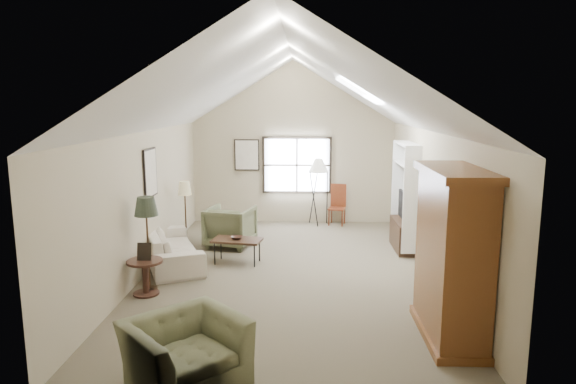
{
  "coord_description": "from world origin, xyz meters",
  "views": [
    {
      "loc": [
        0.31,
        -8.72,
        3.02
      ],
      "look_at": [
        0.0,
        0.4,
        1.4
      ],
      "focal_mm": 32.0,
      "sensor_mm": 36.0,
      "label": 1
    }
  ],
  "objects_px": {
    "armoire": "(452,255)",
    "side_table": "(146,277)",
    "armchair_near": "(185,354)",
    "armchair_far": "(230,227)",
    "side_chair": "(337,205)",
    "sofa": "(172,246)",
    "coffee_table": "(237,251)"
  },
  "relations": [
    {
      "from": "coffee_table",
      "to": "side_table",
      "type": "height_order",
      "value": "side_table"
    },
    {
      "from": "armoire",
      "to": "sofa",
      "type": "xyz_separation_m",
      "value": [
        -4.38,
        2.92,
        -0.77
      ]
    },
    {
      "from": "armoire",
      "to": "coffee_table",
      "type": "xyz_separation_m",
      "value": [
        -3.15,
        2.97,
        -0.87
      ]
    },
    {
      "from": "coffee_table",
      "to": "side_chair",
      "type": "relative_size",
      "value": 0.91
    },
    {
      "from": "sofa",
      "to": "armoire",
      "type": "bearing_deg",
      "value": -146.43
    },
    {
      "from": "armoire",
      "to": "armchair_far",
      "type": "distance_m",
      "value": 5.4
    },
    {
      "from": "armoire",
      "to": "armchair_far",
      "type": "relative_size",
      "value": 2.37
    },
    {
      "from": "armchair_near",
      "to": "side_chair",
      "type": "xyz_separation_m",
      "value": [
        2.05,
        7.4,
        0.13
      ]
    },
    {
      "from": "armchair_near",
      "to": "side_table",
      "type": "height_order",
      "value": "armchair_near"
    },
    {
      "from": "sofa",
      "to": "side_chair",
      "type": "xyz_separation_m",
      "value": [
        3.3,
        3.18,
        0.17
      ]
    },
    {
      "from": "armchair_far",
      "to": "side_table",
      "type": "xyz_separation_m",
      "value": [
        -0.94,
        -2.79,
        -0.14
      ]
    },
    {
      "from": "armchair_far",
      "to": "side_table",
      "type": "relative_size",
      "value": 1.65
    },
    {
      "from": "side_table",
      "to": "sofa",
      "type": "bearing_deg",
      "value": 90.0
    },
    {
      "from": "armoire",
      "to": "side_table",
      "type": "distance_m",
      "value": 4.65
    },
    {
      "from": "coffee_table",
      "to": "side_table",
      "type": "distance_m",
      "value": 2.06
    },
    {
      "from": "sofa",
      "to": "armchair_far",
      "type": "height_order",
      "value": "armchair_far"
    },
    {
      "from": "sofa",
      "to": "side_chair",
      "type": "height_order",
      "value": "side_chair"
    },
    {
      "from": "armchair_near",
      "to": "armchair_far",
      "type": "distance_m",
      "value": 5.42
    },
    {
      "from": "armoire",
      "to": "coffee_table",
      "type": "height_order",
      "value": "armoire"
    },
    {
      "from": "armchair_far",
      "to": "side_table",
      "type": "distance_m",
      "value": 2.94
    },
    {
      "from": "sofa",
      "to": "side_chair",
      "type": "relative_size",
      "value": 2.24
    },
    {
      "from": "side_table",
      "to": "armoire",
      "type": "bearing_deg",
      "value": -16.78
    },
    {
      "from": "armchair_near",
      "to": "armchair_far",
      "type": "xyz_separation_m",
      "value": [
        -0.31,
        5.41,
        0.05
      ]
    },
    {
      "from": "armoire",
      "to": "armchair_near",
      "type": "height_order",
      "value": "armoire"
    },
    {
      "from": "sofa",
      "to": "side_chair",
      "type": "bearing_deg",
      "value": -68.78
    },
    {
      "from": "armoire",
      "to": "side_table",
      "type": "height_order",
      "value": "armoire"
    },
    {
      "from": "armchair_near",
      "to": "side_chair",
      "type": "bearing_deg",
      "value": 32.29
    },
    {
      "from": "armchair_near",
      "to": "side_table",
      "type": "distance_m",
      "value": 2.9
    },
    {
      "from": "coffee_table",
      "to": "side_chair",
      "type": "xyz_separation_m",
      "value": [
        2.06,
        3.13,
        0.27
      ]
    },
    {
      "from": "side_table",
      "to": "side_chair",
      "type": "distance_m",
      "value": 5.81
    },
    {
      "from": "armoire",
      "to": "side_table",
      "type": "xyz_separation_m",
      "value": [
        -4.38,
        1.32,
        -0.82
      ]
    },
    {
      "from": "side_table",
      "to": "side_chair",
      "type": "bearing_deg",
      "value": 55.4
    }
  ]
}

